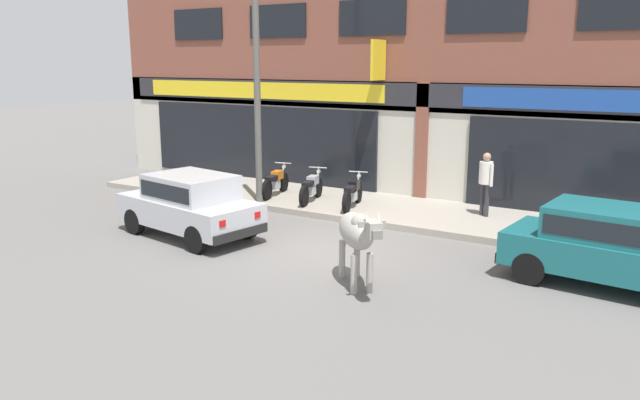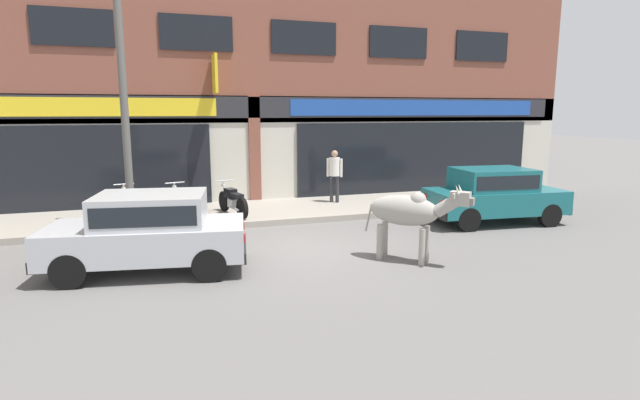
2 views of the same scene
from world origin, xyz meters
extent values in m
plane|color=#605E5B|center=(0.00, 0.00, 0.00)|extent=(90.00, 90.00, 0.00)
cube|color=gray|center=(0.00, 3.78, 0.08)|extent=(19.00, 3.16, 0.16)
cube|color=beige|center=(0.00, 5.64, 1.70)|extent=(23.00, 0.55, 3.40)
cube|color=#28282D|center=(0.00, 5.32, 3.05)|extent=(22.08, 0.08, 0.64)
cube|color=black|center=(-5.75, 5.31, 1.35)|extent=(8.74, 0.10, 2.40)
cube|color=yellow|center=(-5.75, 5.29, 3.05)|extent=(9.20, 0.05, 0.52)
cube|color=brown|center=(0.00, 5.34, 1.70)|extent=(0.36, 0.12, 3.40)
cube|color=black|center=(-8.15, 5.33, 5.17)|extent=(2.09, 0.06, 1.00)
cube|color=black|center=(-4.89, 5.33, 5.17)|extent=(2.09, 0.06, 1.00)
cube|color=black|center=(-1.63, 5.33, 5.17)|extent=(2.09, 0.06, 1.00)
cube|color=black|center=(1.63, 5.33, 5.17)|extent=(2.09, 0.06, 1.00)
cube|color=black|center=(4.89, 5.33, 5.17)|extent=(2.09, 0.06, 1.00)
cube|color=yellow|center=(-1.20, 4.91, 4.00)|extent=(0.08, 0.80, 1.10)
ellipsoid|color=#9E998E|center=(1.60, -1.54, 1.02)|extent=(1.34, 1.38, 0.60)
sphere|color=#9E998E|center=(1.79, -1.74, 1.25)|extent=(0.32, 0.32, 0.32)
cylinder|color=#9E998E|center=(2.00, -1.76, 0.36)|extent=(0.12, 0.12, 0.72)
cylinder|color=#9E998E|center=(1.79, -1.95, 0.36)|extent=(0.12, 0.12, 0.72)
cylinder|color=#9E998E|center=(1.41, -1.12, 0.36)|extent=(0.12, 0.12, 0.72)
cylinder|color=#9E998E|center=(1.20, -1.32, 0.36)|extent=(0.12, 0.12, 0.72)
cylinder|color=#9E998E|center=(2.16, -2.14, 1.17)|extent=(0.49, 0.50, 0.43)
cube|color=#9E998E|center=(2.34, -2.33, 1.34)|extent=(0.41, 0.41, 0.26)
cube|color=slate|center=(2.46, -2.46, 1.30)|extent=(0.21, 0.21, 0.14)
cone|color=beige|center=(2.38, -2.23, 1.52)|extent=(0.12, 0.12, 0.19)
cone|color=beige|center=(2.24, -2.36, 1.52)|extent=(0.12, 0.12, 0.19)
cube|color=#9E998E|center=(2.40, -2.16, 1.40)|extent=(0.13, 0.12, 0.10)
cube|color=#9E998E|center=(2.17, -2.38, 1.40)|extent=(0.13, 0.12, 0.10)
cylinder|color=#9E998E|center=(1.10, -1.00, 0.80)|extent=(0.14, 0.15, 0.60)
cylinder|color=black|center=(-4.44, -1.22, 0.30)|extent=(0.62, 0.28, 0.60)
cylinder|color=black|center=(-4.21, 0.20, 0.30)|extent=(0.62, 0.28, 0.60)
cylinder|color=black|center=(-2.18, -1.60, 0.30)|extent=(0.62, 0.28, 0.60)
cylinder|color=black|center=(-1.94, -0.18, 0.30)|extent=(0.62, 0.28, 0.60)
cube|color=#B2B5BA|center=(-3.19, -0.70, 0.60)|extent=(3.72, 2.16, 0.60)
cube|color=#B2B5BA|center=(-3.09, -0.72, 1.18)|extent=(2.11, 1.73, 0.56)
cube|color=black|center=(-3.09, -0.72, 1.18)|extent=(1.97, 1.73, 0.35)
cube|color=black|center=(-4.90, -0.41, 0.38)|extent=(0.37, 1.52, 0.20)
cube|color=black|center=(-1.49, -0.99, 0.38)|extent=(0.37, 1.52, 0.20)
sphere|color=silver|center=(-5.01, -0.88, 0.68)|extent=(0.14, 0.14, 0.14)
sphere|color=silver|center=(-4.85, 0.06, 0.68)|extent=(0.14, 0.14, 0.14)
cube|color=red|center=(-1.54, -1.48, 0.70)|extent=(0.06, 0.16, 0.14)
cube|color=red|center=(-1.38, -0.50, 0.70)|extent=(0.06, 0.16, 0.14)
cylinder|color=black|center=(4.42, 1.57, 0.30)|extent=(0.61, 0.24, 0.60)
cylinder|color=black|center=(4.28, 0.13, 0.30)|extent=(0.61, 0.24, 0.60)
cube|color=#196066|center=(5.49, 0.74, 0.60)|extent=(3.63, 1.92, 0.60)
cube|color=#196066|center=(5.39, 0.75, 1.18)|extent=(2.03, 1.61, 0.56)
cube|color=black|center=(5.39, 0.75, 1.18)|extent=(1.88, 1.62, 0.35)
cube|color=black|center=(3.77, 0.90, 0.38)|extent=(0.26, 1.52, 0.20)
cube|color=red|center=(3.79, 1.40, 0.70)|extent=(0.04, 0.16, 0.14)
cube|color=red|center=(3.70, 0.41, 0.70)|extent=(0.04, 0.16, 0.14)
cylinder|color=black|center=(-3.80, 3.99, 0.44)|extent=(0.22, 0.57, 0.56)
cylinder|color=black|center=(-3.53, 2.77, 0.44)|extent=(0.22, 0.57, 0.56)
cube|color=#B2B5BA|center=(-3.66, 3.36, 0.48)|extent=(0.27, 0.36, 0.24)
cube|color=orange|center=(-3.69, 3.52, 0.74)|extent=(0.32, 0.44, 0.24)
cube|color=black|center=(-3.61, 3.13, 0.72)|extent=(0.33, 0.56, 0.12)
cylinder|color=#B2B5BA|center=(-3.79, 3.93, 0.74)|extent=(0.10, 0.27, 0.59)
cylinder|color=#B2B5BA|center=(-3.80, 3.97, 1.02)|extent=(0.51, 0.15, 0.03)
sphere|color=silver|center=(-3.81, 4.03, 0.90)|extent=(0.12, 0.12, 0.12)
cylinder|color=#B2B5BA|center=(-3.69, 2.99, 0.40)|extent=(0.16, 0.48, 0.06)
cylinder|color=black|center=(-2.50, 3.85, 0.44)|extent=(0.23, 0.57, 0.56)
cylinder|color=black|center=(-2.20, 2.63, 0.44)|extent=(0.23, 0.57, 0.56)
cube|color=#B2B5BA|center=(-2.35, 3.22, 0.48)|extent=(0.27, 0.36, 0.24)
cube|color=#A8AAB2|center=(-2.39, 3.38, 0.74)|extent=(0.33, 0.45, 0.24)
cube|color=black|center=(-2.29, 2.99, 0.72)|extent=(0.34, 0.56, 0.12)
cylinder|color=#B2B5BA|center=(-2.49, 3.79, 0.74)|extent=(0.10, 0.27, 0.59)
cylinder|color=#B2B5BA|center=(-2.50, 3.83, 1.02)|extent=(0.51, 0.16, 0.03)
sphere|color=silver|center=(-2.51, 3.88, 0.90)|extent=(0.12, 0.12, 0.12)
cylinder|color=#B2B5BA|center=(-2.37, 2.84, 0.40)|extent=(0.17, 0.48, 0.06)
cylinder|color=black|center=(-1.19, 3.83, 0.44)|extent=(0.23, 0.57, 0.56)
cylinder|color=black|center=(-0.89, 2.62, 0.44)|extent=(0.23, 0.57, 0.56)
cube|color=#B2B5BA|center=(-1.03, 3.20, 0.48)|extent=(0.27, 0.36, 0.24)
cube|color=black|center=(-1.07, 3.36, 0.74)|extent=(0.33, 0.45, 0.24)
cube|color=black|center=(-0.98, 2.97, 0.72)|extent=(0.34, 0.56, 0.12)
cylinder|color=#B2B5BA|center=(-1.18, 3.77, 0.74)|extent=(0.10, 0.27, 0.59)
cylinder|color=#B2B5BA|center=(-1.19, 3.81, 1.02)|extent=(0.51, 0.16, 0.03)
sphere|color=silver|center=(-1.20, 3.87, 0.90)|extent=(0.12, 0.12, 0.12)
cylinder|color=#B2B5BA|center=(-1.05, 2.83, 0.40)|extent=(0.18, 0.48, 0.06)
cylinder|color=#2D2D33|center=(2.30, 4.09, 0.57)|extent=(0.11, 0.11, 0.82)
cylinder|color=#2D2D33|center=(2.15, 4.19, 0.57)|extent=(0.11, 0.11, 0.82)
cylinder|color=silver|center=(2.22, 4.14, 1.26)|extent=(0.32, 0.32, 0.56)
cylinder|color=silver|center=(2.40, 4.02, 1.23)|extent=(0.08, 0.08, 0.56)
cylinder|color=silver|center=(2.05, 4.26, 1.23)|extent=(0.08, 0.08, 0.56)
sphere|color=tan|center=(2.22, 4.14, 1.66)|extent=(0.20, 0.20, 0.20)
cylinder|color=#595651|center=(-3.58, 2.50, 3.33)|extent=(0.18, 0.18, 6.33)
camera|label=1|loc=(6.65, -11.02, 3.98)|focal=35.00mm
camera|label=2|loc=(-2.97, -10.11, 2.93)|focal=28.00mm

